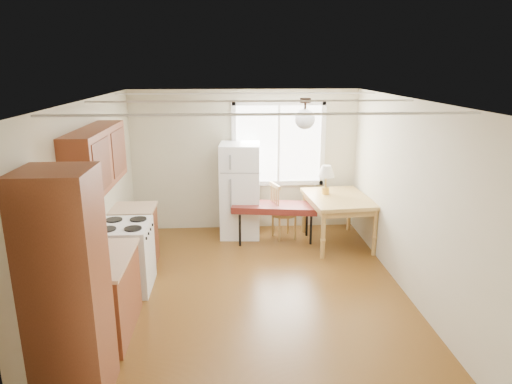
{
  "coord_description": "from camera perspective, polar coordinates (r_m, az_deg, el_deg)",
  "views": [
    {
      "loc": [
        -0.31,
        -5.48,
        2.9
      ],
      "look_at": [
        0.09,
        0.77,
        1.15
      ],
      "focal_mm": 32.0,
      "sensor_mm": 36.0,
      "label": 1
    }
  ],
  "objects": [
    {
      "name": "room_shell",
      "position": [
        5.73,
        -0.4,
        -1.12
      ],
      "size": [
        4.6,
        5.6,
        2.62
      ],
      "color": "#4C2C0F",
      "rests_on": "ground"
    },
    {
      "name": "kitchen_run",
      "position": [
        5.45,
        -18.48,
        -7.45
      ],
      "size": [
        0.65,
        3.4,
        2.2
      ],
      "color": "brown",
      "rests_on": "ground"
    },
    {
      "name": "window_unit",
      "position": [
        8.12,
        2.85,
        6.03
      ],
      "size": [
        1.64,
        0.05,
        1.51
      ],
      "color": "white",
      "rests_on": "room_shell"
    },
    {
      "name": "pendant_light",
      "position": [
        6.0,
        6.13,
        9.18
      ],
      "size": [
        0.26,
        0.26,
        0.4
      ],
      "color": "black",
      "rests_on": "room_shell"
    },
    {
      "name": "refrigerator",
      "position": [
        7.87,
        -2.0,
        0.22
      ],
      "size": [
        0.72,
        0.72,
        1.62
      ],
      "rotation": [
        0.0,
        0.0,
        -0.08
      ],
      "color": "white",
      "rests_on": "ground"
    },
    {
      "name": "bench",
      "position": [
        7.65,
        2.34,
        -2.04
      ],
      "size": [
        1.47,
        0.73,
        0.65
      ],
      "rotation": [
        0.0,
        0.0,
        -0.15
      ],
      "color": "#5B1A15",
      "rests_on": "ground"
    },
    {
      "name": "dining_table",
      "position": [
        7.63,
        10.23,
        -1.33
      ],
      "size": [
        1.08,
        1.38,
        0.81
      ],
      "rotation": [
        0.0,
        0.0,
        0.09
      ],
      "color": "#A88040",
      "rests_on": "ground"
    },
    {
      "name": "chair",
      "position": [
        7.76,
        2.92,
        -1.97
      ],
      "size": [
        0.47,
        0.46,
        0.97
      ],
      "rotation": [
        0.0,
        0.0,
        0.3
      ],
      "color": "#A88040",
      "rests_on": "ground"
    },
    {
      "name": "table_lamp",
      "position": [
        7.64,
        8.77,
        2.31
      ],
      "size": [
        0.28,
        0.28,
        0.49
      ],
      "rotation": [
        0.0,
        0.0,
        -0.23
      ],
      "color": "gold",
      "rests_on": "dining_table"
    },
    {
      "name": "coffee_maker",
      "position": [
        5.11,
        -19.53,
        -6.73
      ],
      "size": [
        0.23,
        0.27,
        0.37
      ],
      "rotation": [
        0.0,
        0.0,
        -0.23
      ],
      "color": "black",
      "rests_on": "kitchen_run"
    },
    {
      "name": "kettle",
      "position": [
        5.38,
        -19.43,
        -5.94
      ],
      "size": [
        0.13,
        0.13,
        0.25
      ],
      "color": "red",
      "rests_on": "kitchen_run"
    }
  ]
}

